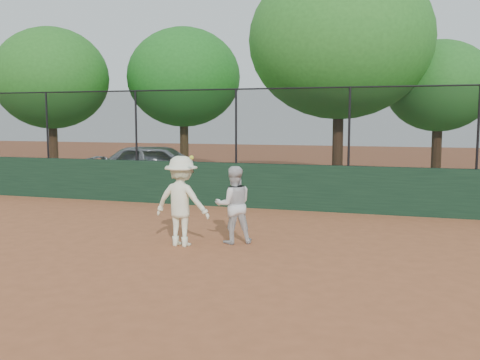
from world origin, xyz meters
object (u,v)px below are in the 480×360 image
(tree_0, at_px, (51,79))
(tree_1, at_px, (183,78))
(player_main, at_px, (182,201))
(tree_3, at_px, (439,86))
(parked_car, at_px, (160,167))
(player_second, at_px, (234,205))
(tree_2, at_px, (340,40))

(tree_0, bearing_deg, tree_1, 26.11)
(player_main, height_order, tree_3, tree_3)
(tree_0, distance_m, tree_1, 5.34)
(tree_3, bearing_deg, tree_0, -173.53)
(tree_1, bearing_deg, parked_car, -76.08)
(tree_0, bearing_deg, player_second, -39.98)
(parked_car, bearing_deg, player_second, -157.57)
(tree_1, xyz_separation_m, tree_2, (6.83, -2.92, 0.86))
(tree_0, height_order, tree_3, tree_0)
(tree_0, relative_size, tree_2, 0.80)
(tree_2, bearing_deg, player_main, -101.45)
(tree_2, distance_m, tree_3, 4.19)
(parked_car, distance_m, player_second, 7.96)
(parked_car, relative_size, player_main, 2.66)
(parked_car, distance_m, tree_0, 7.26)
(player_main, bearing_deg, parked_car, 118.84)
(player_main, relative_size, tree_0, 0.29)
(player_main, xyz_separation_m, tree_1, (-5.02, 11.81, 3.25))
(tree_1, height_order, tree_3, tree_1)
(player_second, relative_size, tree_1, 0.24)
(tree_0, bearing_deg, tree_2, -2.79)
(player_second, height_order, player_main, player_main)
(tree_1, bearing_deg, tree_0, -153.89)
(tree_1, xyz_separation_m, tree_3, (10.05, -0.67, -0.58))
(parked_car, height_order, tree_3, tree_3)
(player_second, bearing_deg, tree_3, -138.94)
(player_second, bearing_deg, tree_2, -123.94)
(player_main, height_order, tree_1, tree_1)
(tree_0, xyz_separation_m, tree_1, (4.79, 2.35, 0.10))
(player_second, relative_size, player_main, 0.85)
(player_second, xyz_separation_m, tree_3, (4.16, 10.64, 2.78))
(player_second, xyz_separation_m, tree_2, (0.93, 8.39, 4.21))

